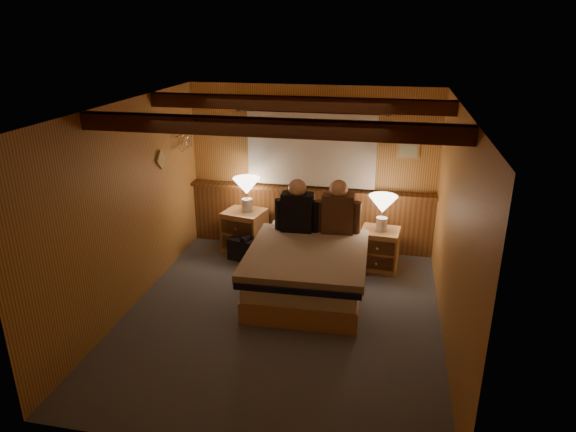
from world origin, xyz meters
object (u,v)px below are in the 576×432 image
(bed, at_px, (308,270))
(nightstand_left, at_px, (245,230))
(lamp_right, at_px, (383,206))
(person_right, at_px, (338,211))
(nightstand_right, at_px, (379,249))
(person_left, at_px, (297,209))
(duffel_bag, at_px, (249,248))
(lamp_left, at_px, (247,188))

(bed, height_order, nightstand_left, bed)
(lamp_right, height_order, person_right, person_right)
(bed, relative_size, nightstand_left, 2.85)
(lamp_right, distance_m, person_right, 0.64)
(nightstand_left, height_order, person_right, person_right)
(nightstand_right, xyz_separation_m, person_left, (-1.09, -0.37, 0.63))
(nightstand_left, relative_size, person_right, 0.88)
(bed, xyz_separation_m, nightstand_right, (0.85, 0.91, -0.04))
(bed, height_order, duffel_bag, bed)
(lamp_right, xyz_separation_m, person_left, (-1.09, -0.35, 0.00))
(lamp_right, bearing_deg, duffel_bag, -177.50)
(nightstand_left, bearing_deg, lamp_right, 5.17)
(person_left, relative_size, person_right, 0.99)
(person_right, distance_m, duffel_bag, 1.50)
(bed, distance_m, duffel_bag, 1.29)
(person_left, bearing_deg, nightstand_right, 17.56)
(bed, height_order, nightstand_right, bed)
(nightstand_left, relative_size, duffel_bag, 1.09)
(nightstand_left, distance_m, person_right, 1.64)
(lamp_right, xyz_separation_m, duffel_bag, (-1.85, -0.08, -0.74))
(bed, bearing_deg, person_right, 62.63)
(lamp_left, xyz_separation_m, duffel_bag, (0.10, -0.31, -0.80))
(person_right, relative_size, duffel_bag, 1.23)
(nightstand_left, height_order, person_left, person_left)
(nightstand_left, bearing_deg, bed, -32.81)
(bed, height_order, person_right, person_right)
(nightstand_right, bearing_deg, lamp_right, -67.28)
(duffel_bag, bearing_deg, lamp_left, 122.62)
(person_left, bearing_deg, person_right, 4.10)
(nightstand_left, relative_size, person_left, 0.89)
(nightstand_left, height_order, duffel_bag, nightstand_left)
(nightstand_left, relative_size, nightstand_right, 1.16)
(nightstand_right, distance_m, person_right, 0.90)
(lamp_left, height_order, person_right, person_right)
(nightstand_left, distance_m, nightstand_right, 2.00)
(lamp_left, xyz_separation_m, person_left, (0.85, -0.58, -0.06))
(duffel_bag, bearing_deg, lamp_right, 18.11)
(person_left, distance_m, duffel_bag, 1.09)
(nightstand_left, xyz_separation_m, person_right, (1.43, -0.54, 0.61))
(person_right, bearing_deg, nightstand_right, 25.88)
(lamp_left, bearing_deg, duffel_bag, -72.99)
(bed, xyz_separation_m, duffel_bag, (-0.99, 0.81, -0.16))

